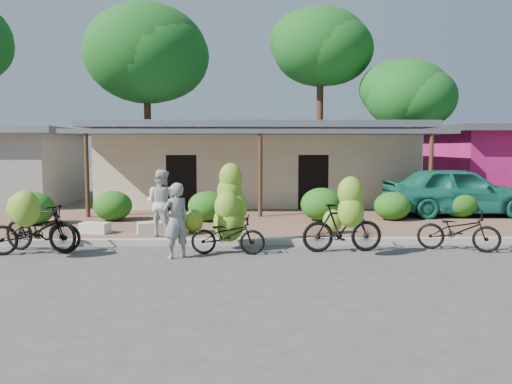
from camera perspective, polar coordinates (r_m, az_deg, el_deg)
ground at (r=10.39m, az=1.61°, el=-8.17°), size 100.00×100.00×0.00m
sidewalk at (r=15.28m, az=0.63°, el=-3.61°), size 60.00×6.00×0.12m
curb at (r=12.33m, az=1.12°, el=-5.68°), size 60.00×0.25×0.15m
shop_main at (r=21.04m, az=0.06°, el=3.35°), size 13.00×8.50×3.35m
shop_pink at (r=23.81m, az=26.25°, el=2.91°), size 6.00×6.00×3.25m
tree_far_center at (r=27.14m, az=-12.79°, el=15.32°), size 6.31×6.28×9.64m
tree_center_right at (r=27.50m, az=6.95°, el=16.27°), size 5.19×5.07×9.64m
tree_near_right at (r=26.06m, az=16.43°, el=10.83°), size 4.37×4.18×6.68m
hedge_0 at (r=15.98m, az=-24.12°, el=-1.72°), size 1.23×1.11×0.96m
hedge_1 at (r=16.03m, az=-16.06°, el=-1.52°), size 1.19×1.07×0.93m
hedge_2 at (r=15.35m, az=-5.58°, el=-1.62°), size 1.19×1.07×0.93m
hedge_3 at (r=15.54m, az=7.51°, el=-1.39°), size 1.30×1.17×1.02m
hedge_4 at (r=16.09m, az=15.32°, el=-1.54°), size 1.14×1.02×0.89m
hedge_5 at (r=17.38m, az=22.23°, el=-1.20°), size 1.18×1.07×0.92m
bike_far_left at (r=12.11m, az=-24.17°, el=-3.76°), size 2.09×1.41×1.49m
bike_left at (r=12.39m, az=-23.64°, el=-3.50°), size 1.96×1.36×1.39m
bike_center at (r=11.41m, az=-3.10°, el=-2.94°), size 1.71×1.23×2.03m
bike_right at (r=11.38m, az=10.07°, el=-3.34°), size 1.88×1.22×1.77m
bike_far_right at (r=12.45m, az=22.12°, el=-4.08°), size 1.92×1.25×0.95m
loose_banana_a at (r=13.30m, az=-9.23°, el=-3.34°), size 0.51×0.44×0.64m
loose_banana_b at (r=13.35m, az=-7.12°, el=-3.32°), size 0.50×0.43×0.63m
loose_banana_c at (r=13.29m, az=8.72°, el=-3.34°), size 0.51×0.44×0.64m
sack_near at (r=13.46m, az=-11.60°, el=-4.02°), size 0.93×0.63×0.30m
sack_far at (r=13.90m, az=-17.92°, el=-3.92°), size 0.82×0.55×0.28m
vendor at (r=10.87m, az=-9.14°, el=-3.24°), size 0.71×0.67×1.63m
bystander at (r=12.95m, az=-10.79°, el=-1.23°), size 1.01×0.91×1.71m
teal_van at (r=17.82m, az=21.99°, el=0.11°), size 4.81×1.95×1.64m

